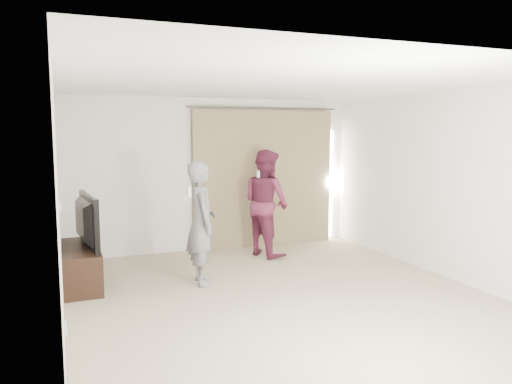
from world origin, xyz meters
TOP-DOWN VIEW (x-y plane):
  - floor at (0.00, 0.00)m, footprint 5.50×5.50m
  - wall_back at (0.00, 2.75)m, footprint 5.00×0.04m
  - wall_left at (-2.50, -0.00)m, footprint 0.04×5.50m
  - ceiling at (0.00, 0.00)m, footprint 5.00×5.50m
  - curtain at (0.91, 2.68)m, footprint 2.80×0.11m
  - tv_console at (-2.27, 1.37)m, footprint 0.47×1.35m
  - tv at (-2.27, 1.37)m, footprint 0.28×1.21m
  - scratching_post at (-2.10, 2.02)m, footprint 0.35×0.35m
  - person_man at (-0.75, 0.87)m, footprint 0.44×0.63m
  - person_woman at (0.65, 2.00)m, footprint 0.88×1.00m

SIDE VIEW (x-z plane):
  - floor at x=0.00m, z-range 0.00..0.00m
  - scratching_post at x=-2.10m, z-range -0.05..0.43m
  - tv_console at x=-2.27m, z-range 0.00..0.52m
  - person_man at x=-0.75m, z-range 0.00..1.65m
  - tv at x=-2.27m, z-range 0.52..1.21m
  - person_woman at x=0.65m, z-range 0.00..1.74m
  - curtain at x=0.91m, z-range -0.02..2.43m
  - wall_left at x=-2.50m, z-range 0.00..2.60m
  - wall_back at x=0.00m, z-range 0.00..2.60m
  - ceiling at x=0.00m, z-range 2.60..2.60m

